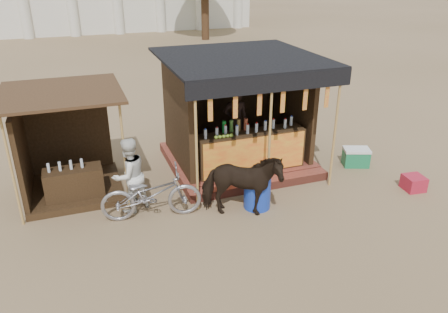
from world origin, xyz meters
TOP-DOWN VIEW (x-y plane):
  - ground at (0.00, 0.00)m, footprint 120.00×120.00m
  - main_stall at (1.00, 3.36)m, footprint 3.60×3.61m
  - secondary_stall at (-3.17, 3.24)m, footprint 2.40×2.40m
  - cow at (0.16, 1.02)m, footprint 1.78×1.29m
  - motorbike at (-1.56, 1.56)m, footprint 2.09×0.98m
  - bystander at (-1.91, 2.00)m, footprint 0.97×0.89m
  - blue_barrel at (0.60, 1.21)m, footprint 0.61×0.61m
  - red_crate at (4.28, 0.71)m, footprint 0.48×0.48m
  - cooler at (3.80, 2.25)m, footprint 0.75×0.64m

SIDE VIEW (x-z plane):
  - ground at x=0.00m, z-range 0.00..0.00m
  - red_crate at x=4.28m, z-range 0.00..0.33m
  - cooler at x=3.80m, z-range 0.00..0.46m
  - blue_barrel at x=0.60m, z-range 0.00..0.73m
  - motorbike at x=-1.56m, z-range 0.00..1.06m
  - cow at x=0.16m, z-range 0.00..1.37m
  - bystander at x=-1.91m, z-range 0.00..1.60m
  - secondary_stall at x=-3.17m, z-range -0.34..2.04m
  - main_stall at x=1.00m, z-range -0.36..2.42m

